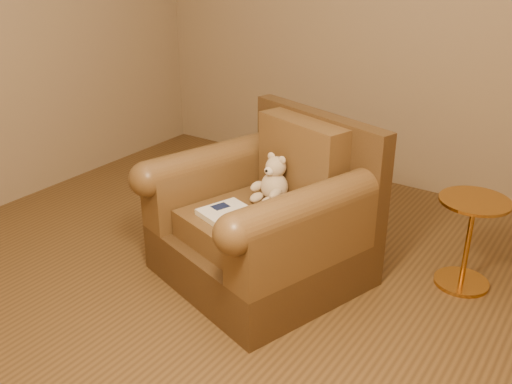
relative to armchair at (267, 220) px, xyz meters
The scene contains 5 objects.
floor 0.48m from the armchair, 105.57° to the right, with size 4.00×4.00×0.00m, color brown.
armchair is the anchor object (origin of this frame).
teddy_bear 0.21m from the armchair, 105.40° to the left, with size 0.20×0.23×0.27m.
guidebook 0.27m from the armchair, 96.31° to the right, with size 0.48×0.37×0.03m.
side_table 1.10m from the armchair, 28.27° to the left, with size 0.37×0.37×0.52m.
Camera 1 is at (1.63, -2.05, 1.78)m, focal length 40.00 mm.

